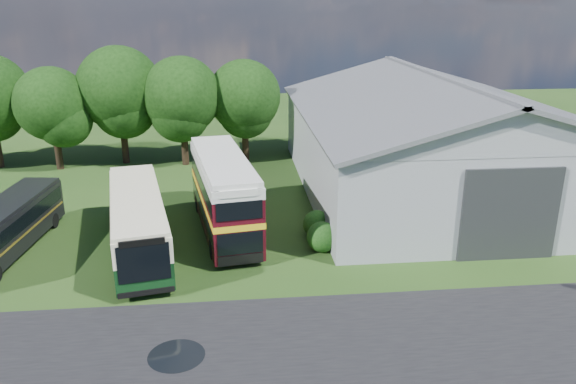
{
  "coord_description": "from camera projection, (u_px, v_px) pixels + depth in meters",
  "views": [
    {
      "loc": [
        0.92,
        -21.66,
        12.99
      ],
      "look_at": [
        3.93,
        8.0,
        2.72
      ],
      "focal_mm": 35.0,
      "sensor_mm": 36.0,
      "label": 1
    }
  ],
  "objects": [
    {
      "name": "tree_right_b",
      "position": [
        244.0,
        96.0,
        46.08
      ],
      "size": [
        5.98,
        5.98,
        8.45
      ],
      "color": "black",
      "rests_on": "ground"
    },
    {
      "name": "ground",
      "position": [
        217.0,
        313.0,
        24.52
      ],
      "size": [
        120.0,
        120.0,
        0.0
      ],
      "primitive_type": "plane",
      "color": "#1E3C13",
      "rests_on": "ground"
    },
    {
      "name": "puddle",
      "position": [
        176.0,
        356.0,
        21.55
      ],
      "size": [
        2.2,
        2.2,
        0.01
      ],
      "primitive_type": "cylinder",
      "color": "black",
      "rests_on": "ground"
    },
    {
      "name": "tree_left_b",
      "position": [
        52.0,
        104.0,
        43.67
      ],
      "size": [
        5.78,
        5.78,
        8.16
      ],
      "color": "black",
      "rests_on": "ground"
    },
    {
      "name": "storage_shed",
      "position": [
        432.0,
        131.0,
        39.63
      ],
      "size": [
        18.8,
        24.8,
        8.15
      ],
      "color": "gray",
      "rests_on": "ground"
    },
    {
      "name": "bus_maroon_double",
      "position": [
        224.0,
        195.0,
        32.49
      ],
      "size": [
        4.3,
        10.87,
        4.55
      ],
      "rotation": [
        0.0,
        0.0,
        0.16
      ],
      "color": "black",
      "rests_on": "ground"
    },
    {
      "name": "shrub_mid",
      "position": [
        316.0,
        235.0,
        32.58
      ],
      "size": [
        1.6,
        1.6,
        1.6
      ],
      "primitive_type": "sphere",
      "color": "#194714",
      "rests_on": "ground"
    },
    {
      "name": "asphalt_road",
      "position": [
        293.0,
        349.0,
        21.98
      ],
      "size": [
        60.0,
        8.0,
        0.02
      ],
      "primitive_type": "cube",
      "color": "black",
      "rests_on": "ground"
    },
    {
      "name": "shrub_front",
      "position": [
        322.0,
        250.0,
        30.7
      ],
      "size": [
        1.7,
        1.7,
        1.7
      ],
      "primitive_type": "sphere",
      "color": "#194714",
      "rests_on": "ground"
    },
    {
      "name": "tree_right_a",
      "position": [
        182.0,
        96.0,
        44.77
      ],
      "size": [
        6.26,
        6.26,
        8.83
      ],
      "color": "black",
      "rests_on": "ground"
    },
    {
      "name": "tree_mid",
      "position": [
        119.0,
        89.0,
        45.07
      ],
      "size": [
        6.8,
        6.8,
        9.6
      ],
      "color": "black",
      "rests_on": "ground"
    },
    {
      "name": "bus_green_single",
      "position": [
        138.0,
        221.0,
        30.11
      ],
      "size": [
        4.87,
        11.89,
        3.2
      ],
      "rotation": [
        0.0,
        0.0,
        0.19
      ],
      "color": "black",
      "rests_on": "ground"
    },
    {
      "name": "bus_dark_single",
      "position": [
        6.0,
        227.0,
        29.96
      ],
      "size": [
        3.38,
        10.05,
        2.72
      ],
      "rotation": [
        0.0,
        0.0,
        -0.11
      ],
      "color": "black",
      "rests_on": "ground"
    }
  ]
}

